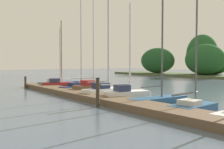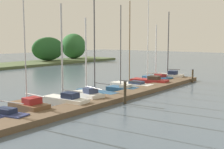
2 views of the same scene
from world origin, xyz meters
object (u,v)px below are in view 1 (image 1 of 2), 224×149
sailboat_0 (60,83)px  sailboat_7 (194,105)px  mooring_piling_0 (25,82)px  sailboat_6 (161,96)px  sailboat_2 (80,85)px  mooring_piling_1 (98,92)px  sailboat_3 (92,87)px  sailboat_1 (59,84)px  sailboat_5 (128,93)px  sailboat_4 (107,90)px

sailboat_0 → sailboat_7: 16.15m
mooring_piling_0 → sailboat_6: bearing=14.2°
sailboat_2 → mooring_piling_1: sailboat_2 is taller
sailboat_3 → mooring_piling_1: (5.64, -3.21, 0.37)m
sailboat_1 → mooring_piling_1: sailboat_1 is taller
sailboat_0 → mooring_piling_0: bearing=171.8°
sailboat_0 → mooring_piling_1: 12.91m
sailboat_0 → sailboat_5: (11.55, -0.88, 0.10)m
sailboat_2 → sailboat_3: sailboat_2 is taller
sailboat_4 → sailboat_7: sailboat_7 is taller
sailboat_0 → sailboat_3: (6.73, -0.45, 0.07)m
sailboat_0 → sailboat_5: 11.58m
sailboat_3 → sailboat_5: (4.82, -0.43, 0.03)m
sailboat_7 → sailboat_5: bearing=87.2°
sailboat_0 → mooring_piling_0: 3.44m
sailboat_2 → sailboat_4: sailboat_2 is taller
sailboat_1 → sailboat_6: size_ratio=0.67×
sailboat_3 → sailboat_7: (9.40, -0.22, -0.07)m
sailboat_2 → mooring_piling_1: bearing=-125.5°
sailboat_4 → mooring_piling_1: 4.15m
sailboat_4 → mooring_piling_1: bearing=-136.9°
sailboat_5 → sailboat_3: bearing=98.1°
sailboat_1 → sailboat_6: (11.51, 0.98, 0.00)m
sailboat_4 → sailboat_5: size_ratio=1.13×
sailboat_7 → mooring_piling_0: (-16.19, -2.77, 0.20)m
sailboat_1 → sailboat_2: size_ratio=0.66×
sailboat_6 → mooring_piling_0: sailboat_6 is taller
sailboat_5 → mooring_piling_1: size_ratio=3.86×
mooring_piling_1 → mooring_piling_0: bearing=179.0°
sailboat_5 → sailboat_2: bearing=99.4°
sailboat_1 → sailboat_4: 7.37m
sailboat_1 → sailboat_7: size_ratio=0.76×
sailboat_0 → mooring_piling_0: sailboat_0 is taller
sailboat_1 → mooring_piling_1: size_ratio=3.58×
sailboat_0 → sailboat_1: size_ratio=1.19×
sailboat_3 → sailboat_5: size_ratio=1.28×
sailboat_3 → sailboat_6: bearing=-85.5°
sailboat_3 → sailboat_4: 2.61m
sailboat_0 → sailboat_2: (4.79, -0.44, 0.10)m
sailboat_2 → mooring_piling_0: (-4.84, -3.00, 0.10)m
sailboat_3 → mooring_piling_1: bearing=-118.7°
sailboat_1 → sailboat_4: bearing=-74.8°
sailboat_3 → sailboat_5: sailboat_3 is taller
sailboat_0 → sailboat_1: (1.93, -1.01, 0.06)m
sailboat_2 → sailboat_6: size_ratio=1.01×
sailboat_3 → sailboat_0: bearing=87.1°
sailboat_6 → mooring_piling_1: (-1.06, -3.63, 0.38)m
sailboat_1 → sailboat_5: sailboat_5 is taller
sailboat_4 → sailboat_7: 6.83m
sailboat_2 → sailboat_5: size_ratio=1.41×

